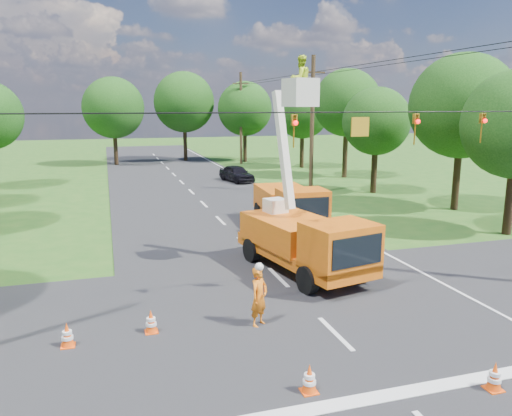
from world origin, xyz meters
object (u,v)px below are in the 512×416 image
object	(u,v)px
traffic_cone_0	(309,379)
traffic_cone_1	(495,377)
second_truck	(290,205)
pole_right_mid	(312,125)
tree_far_b	(184,102)
ground_worker	(259,297)
distant_car	(237,173)
traffic_cone_8	(277,230)
traffic_cone_3	(301,224)
tree_right_c	(376,122)
tree_right_e	(303,112)
tree_far_a	(113,108)
tree_right_b	(462,106)
bucket_truck	(305,230)
pole_right_far	(241,118)
traffic_cone_2	(297,242)
traffic_cone_5	(67,335)
traffic_cone_4	(151,322)
tree_far_c	(245,109)
traffic_cone_7	(289,204)
tree_right_d	(347,103)

from	to	relation	value
traffic_cone_0	traffic_cone_1	world-z (taller)	same
second_truck	traffic_cone_1	xyz separation A→B (m)	(-1.00, -16.17, -0.90)
pole_right_mid	tree_far_b	distance (m)	25.65
ground_worker	distant_car	xyz separation A→B (m)	(6.58, 27.99, -0.20)
traffic_cone_8	traffic_cone_3	bearing A→B (deg)	28.60
second_truck	tree_right_c	size ratio (longest dim) A/B	0.84
tree_right_e	tree_far_a	distance (m)	20.43
traffic_cone_0	tree_right_b	world-z (taller)	tree_right_b
bucket_truck	pole_right_far	distance (m)	37.54
traffic_cone_1	traffic_cone_8	size ratio (longest dim) A/B	1.00
traffic_cone_0	traffic_cone_2	world-z (taller)	same
pole_right_far	tree_far_b	size ratio (longest dim) A/B	0.97
second_truck	tree_far_a	size ratio (longest dim) A/B	0.69
traffic_cone_2	distant_car	bearing A→B (deg)	83.00
pole_right_mid	traffic_cone_0	bearing A→B (deg)	-112.93
traffic_cone_0	traffic_cone_8	world-z (taller)	same
ground_worker	traffic_cone_5	distance (m)	5.46
bucket_truck	tree_far_b	xyz separation A→B (m)	(1.79, 41.67, 5.06)
traffic_cone_1	tree_right_e	distance (m)	42.63
second_truck	traffic_cone_4	world-z (taller)	second_truck
traffic_cone_5	tree_far_c	xyz separation A→B (m)	(16.85, 42.57, 5.70)
traffic_cone_2	traffic_cone_7	world-z (taller)	same
tree_far_a	pole_right_far	bearing A→B (deg)	-12.53
tree_right_b	tree_right_c	size ratio (longest dim) A/B	1.23
tree_right_c	tree_right_e	size ratio (longest dim) A/B	0.91
traffic_cone_3	tree_far_c	bearing A→B (deg)	79.65
pole_right_far	tree_far_a	world-z (taller)	pole_right_far
bucket_truck	tree_right_b	size ratio (longest dim) A/B	0.86
tree_right_c	traffic_cone_3	bearing A→B (deg)	-135.86
traffic_cone_8	tree_right_b	distance (m)	14.77
distant_car	tree_right_d	size ratio (longest dim) A/B	0.43
traffic_cone_0	distant_car	bearing A→B (deg)	78.39
traffic_cone_3	traffic_cone_8	distance (m)	1.90
traffic_cone_3	pole_right_mid	world-z (taller)	pole_right_mid
traffic_cone_0	tree_right_c	distance (m)	28.39
tree_right_d	traffic_cone_1	bearing A→B (deg)	-110.98
tree_right_b	tree_right_e	xyz separation A→B (m)	(-1.20, 23.00, -0.62)
traffic_cone_5	pole_right_mid	xyz separation A→B (m)	(15.85, 20.57, 4.75)
traffic_cone_4	tree_right_e	world-z (taller)	tree_right_e
tree_right_e	tree_far_a	world-z (taller)	tree_far_a
traffic_cone_0	tree_far_c	world-z (taller)	tree_far_c
bucket_truck	tree_right_e	bearing A→B (deg)	56.56
ground_worker	traffic_cone_7	size ratio (longest dim) A/B	2.58
traffic_cone_0	tree_far_b	bearing A→B (deg)	84.37
bucket_truck	distant_car	world-z (taller)	bucket_truck
pole_right_mid	second_truck	bearing A→B (deg)	-118.84
pole_right_far	tree_far_b	world-z (taller)	tree_far_b
traffic_cone_2	pole_right_mid	xyz separation A→B (m)	(6.41, 13.62, 4.75)
traffic_cone_2	traffic_cone_7	distance (m)	9.00
ground_worker	tree_far_c	distance (m)	44.56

